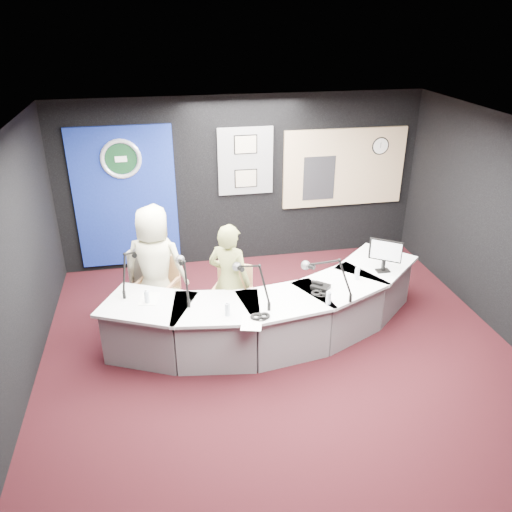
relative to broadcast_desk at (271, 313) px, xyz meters
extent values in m
plane|color=black|center=(0.05, -0.55, -0.38)|extent=(6.00, 6.00, 0.00)
cube|color=silver|center=(0.05, -0.55, 2.42)|extent=(6.00, 6.00, 0.02)
cube|color=black|center=(0.05, 2.45, 1.02)|extent=(6.00, 0.02, 2.80)
cube|color=black|center=(0.05, -3.55, 1.02)|extent=(6.00, 0.02, 2.80)
cube|color=black|center=(-2.95, -0.55, 1.02)|extent=(0.02, 6.00, 2.80)
cube|color=navy|center=(-1.85, 2.42, 0.88)|extent=(1.60, 0.05, 2.30)
torus|color=silver|center=(-1.85, 2.38, 1.52)|extent=(0.63, 0.07, 0.63)
cylinder|color=#0E3318|center=(-1.85, 2.38, 1.52)|extent=(0.48, 0.01, 0.48)
cube|color=slate|center=(0.10, 2.42, 1.38)|extent=(0.90, 0.04, 1.10)
cube|color=gray|center=(0.10, 2.39, 1.65)|extent=(0.34, 0.02, 0.27)
cube|color=gray|center=(0.10, 2.39, 1.09)|extent=(0.34, 0.02, 0.27)
cube|color=tan|center=(1.80, 2.42, 1.18)|extent=(2.12, 0.06, 1.32)
cube|color=#FFDEA1|center=(1.80, 2.41, 1.18)|extent=(2.00, 0.02, 1.20)
cube|color=black|center=(1.35, 2.39, 1.03)|extent=(0.55, 0.02, 0.75)
cylinder|color=white|center=(2.40, 2.39, 1.52)|extent=(0.28, 0.01, 0.28)
cube|color=gray|center=(-1.59, 0.88, 0.24)|extent=(0.49, 0.33, 0.70)
imported|color=beige|center=(-1.45, 0.66, 0.49)|extent=(0.97, 0.78, 1.72)
imported|color=olive|center=(-0.51, 0.18, 0.43)|extent=(0.70, 0.65, 1.60)
cube|color=black|center=(1.60, 0.16, 0.70)|extent=(0.34, 0.25, 0.27)
cube|color=black|center=(0.62, -0.14, 0.40)|extent=(0.28, 0.27, 0.05)
torus|color=black|center=(0.57, -0.27, 0.39)|extent=(0.20, 0.20, 0.03)
torus|color=black|center=(-0.28, -0.66, 0.39)|extent=(0.20, 0.20, 0.03)
cube|color=white|center=(-1.54, 0.02, 0.38)|extent=(0.27, 0.35, 0.00)
cube|color=white|center=(-0.40, -0.75, 0.38)|extent=(0.31, 0.38, 0.00)
camera|label=1|loc=(-1.29, -5.60, 3.62)|focal=36.00mm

